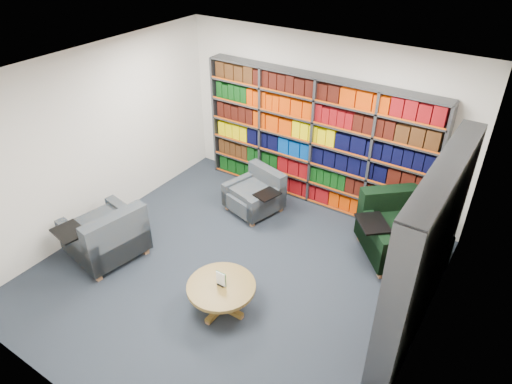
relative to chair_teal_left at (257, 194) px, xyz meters
The scene contains 7 objects.
room_shell 2.00m from the chair_teal_left, 68.84° to the right, with size 5.02×5.02×2.82m.
bookshelf_back 1.28m from the chair_teal_left, 52.88° to the left, with size 4.00×0.28×2.20m.
bookshelf_right 3.20m from the chair_teal_left, 17.89° to the right, with size 0.28×2.50×2.20m.
chair_teal_left is the anchor object (origin of this frame).
chair_green_right 2.34m from the chair_teal_left, ahead, with size 1.43×1.43×0.92m.
chair_teal_front 2.50m from the chair_teal_left, 116.38° to the right, with size 1.11×1.21×0.87m.
coffee_table 2.33m from the chair_teal_left, 67.90° to the right, with size 0.87×0.87×0.61m.
Camera 1 is at (2.93, -3.83, 4.44)m, focal length 32.00 mm.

